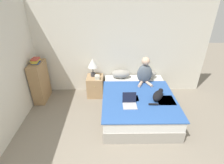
{
  "coord_description": "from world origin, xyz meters",
  "views": [
    {
      "loc": [
        -0.04,
        -1.1,
        2.7
      ],
      "look_at": [
        -0.0,
        2.2,
        0.87
      ],
      "focal_mm": 28.0,
      "sensor_mm": 36.0,
      "label": 1
    }
  ],
  "objects_px": {
    "laptop_open": "(130,103)",
    "table_lamp": "(93,64)",
    "nightstand": "(95,86)",
    "bed": "(137,103)",
    "cat_tabby": "(158,95)",
    "pillow_far": "(147,74)",
    "bookshelf": "(40,82)",
    "book_stack_top": "(35,61)",
    "tissue_box": "(97,77)",
    "person_sitting": "(145,72)",
    "pillow_near": "(121,74)"
  },
  "relations": [
    {
      "from": "pillow_near",
      "to": "person_sitting",
      "type": "relative_size",
      "value": 0.73
    },
    {
      "from": "pillow_near",
      "to": "nightstand",
      "type": "xyz_separation_m",
      "value": [
        -0.7,
        -0.06,
        -0.34
      ]
    },
    {
      "from": "pillow_far",
      "to": "laptop_open",
      "type": "distance_m",
      "value": 1.39
    },
    {
      "from": "pillow_near",
      "to": "bookshelf",
      "type": "bearing_deg",
      "value": -173.55
    },
    {
      "from": "person_sitting",
      "to": "nightstand",
      "type": "bearing_deg",
      "value": 169.43
    },
    {
      "from": "bed",
      "to": "bookshelf",
      "type": "height_order",
      "value": "bookshelf"
    },
    {
      "from": "laptop_open",
      "to": "table_lamp",
      "type": "bearing_deg",
      "value": 123.41
    },
    {
      "from": "bookshelf",
      "to": "bed",
      "type": "bearing_deg",
      "value": -13.66
    },
    {
      "from": "cat_tabby",
      "to": "bookshelf",
      "type": "relative_size",
      "value": 0.43
    },
    {
      "from": "person_sitting",
      "to": "table_lamp",
      "type": "xyz_separation_m",
      "value": [
        -1.31,
        0.29,
        0.1
      ]
    },
    {
      "from": "bed",
      "to": "cat_tabby",
      "type": "distance_m",
      "value": 0.58
    },
    {
      "from": "pillow_far",
      "to": "table_lamp",
      "type": "bearing_deg",
      "value": -179.71
    },
    {
      "from": "tissue_box",
      "to": "nightstand",
      "type": "bearing_deg",
      "value": 120.2
    },
    {
      "from": "bed",
      "to": "laptop_open",
      "type": "distance_m",
      "value": 0.58
    },
    {
      "from": "nightstand",
      "to": "cat_tabby",
      "type": "bearing_deg",
      "value": -34.31
    },
    {
      "from": "table_lamp",
      "to": "book_stack_top",
      "type": "bearing_deg",
      "value": -170.38
    },
    {
      "from": "person_sitting",
      "to": "bed",
      "type": "bearing_deg",
      "value": -112.69
    },
    {
      "from": "table_lamp",
      "to": "nightstand",
      "type": "bearing_deg",
      "value": -52.94
    },
    {
      "from": "cat_tabby",
      "to": "laptop_open",
      "type": "height_order",
      "value": "laptop_open"
    },
    {
      "from": "bed",
      "to": "book_stack_top",
      "type": "height_order",
      "value": "book_stack_top"
    },
    {
      "from": "nightstand",
      "to": "bookshelf",
      "type": "height_order",
      "value": "bookshelf"
    },
    {
      "from": "pillow_near",
      "to": "pillow_far",
      "type": "height_order",
      "value": "same"
    },
    {
      "from": "bed",
      "to": "cat_tabby",
      "type": "bearing_deg",
      "value": -28.77
    },
    {
      "from": "table_lamp",
      "to": "tissue_box",
      "type": "xyz_separation_m",
      "value": [
        0.12,
        -0.19,
        -0.29
      ]
    },
    {
      "from": "laptop_open",
      "to": "bookshelf",
      "type": "xyz_separation_m",
      "value": [
        -2.21,
        1.02,
        -0.05
      ]
    },
    {
      "from": "pillow_far",
      "to": "book_stack_top",
      "type": "height_order",
      "value": "book_stack_top"
    },
    {
      "from": "bed",
      "to": "person_sitting",
      "type": "xyz_separation_m",
      "value": [
        0.22,
        0.53,
        0.55
      ]
    },
    {
      "from": "laptop_open",
      "to": "table_lamp",
      "type": "xyz_separation_m",
      "value": [
        -0.85,
        1.25,
        0.34
      ]
    },
    {
      "from": "bed",
      "to": "person_sitting",
      "type": "bearing_deg",
      "value": 67.31
    },
    {
      "from": "tissue_box",
      "to": "book_stack_top",
      "type": "height_order",
      "value": "book_stack_top"
    },
    {
      "from": "bed",
      "to": "pillow_far",
      "type": "relative_size",
      "value": 3.99
    },
    {
      "from": "pillow_near",
      "to": "table_lamp",
      "type": "distance_m",
      "value": 0.79
    },
    {
      "from": "person_sitting",
      "to": "book_stack_top",
      "type": "height_order",
      "value": "person_sitting"
    },
    {
      "from": "book_stack_top",
      "to": "person_sitting",
      "type": "bearing_deg",
      "value": -1.38
    },
    {
      "from": "pillow_far",
      "to": "table_lamp",
      "type": "xyz_separation_m",
      "value": [
        -1.44,
        -0.01,
        0.29
      ]
    },
    {
      "from": "person_sitting",
      "to": "tissue_box",
      "type": "xyz_separation_m",
      "value": [
        -1.19,
        0.1,
        -0.19
      ]
    },
    {
      "from": "pillow_far",
      "to": "bed",
      "type": "bearing_deg",
      "value": -112.89
    },
    {
      "from": "nightstand",
      "to": "table_lamp",
      "type": "relative_size",
      "value": 1.14
    },
    {
      "from": "tissue_box",
      "to": "pillow_near",
      "type": "bearing_deg",
      "value": 17.68
    },
    {
      "from": "tissue_box",
      "to": "book_stack_top",
      "type": "bearing_deg",
      "value": -178.47
    },
    {
      "from": "person_sitting",
      "to": "table_lamp",
      "type": "distance_m",
      "value": 1.35
    },
    {
      "from": "person_sitting",
      "to": "table_lamp",
      "type": "height_order",
      "value": "person_sitting"
    },
    {
      "from": "bed",
      "to": "nightstand",
      "type": "height_order",
      "value": "nightstand"
    },
    {
      "from": "bed",
      "to": "tissue_box",
      "type": "relative_size",
      "value": 14.25
    },
    {
      "from": "laptop_open",
      "to": "tissue_box",
      "type": "distance_m",
      "value": 1.29
    },
    {
      "from": "tissue_box",
      "to": "cat_tabby",
      "type": "bearing_deg",
      "value": -31.95
    },
    {
      "from": "laptop_open",
      "to": "nightstand",
      "type": "xyz_separation_m",
      "value": [
        -0.81,
        1.19,
        -0.29
      ]
    },
    {
      "from": "pillow_far",
      "to": "tissue_box",
      "type": "height_order",
      "value": "pillow_far"
    },
    {
      "from": "person_sitting",
      "to": "table_lamp",
      "type": "bearing_deg",
      "value": 167.39
    },
    {
      "from": "pillow_near",
      "to": "nightstand",
      "type": "height_order",
      "value": "pillow_near"
    }
  ]
}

